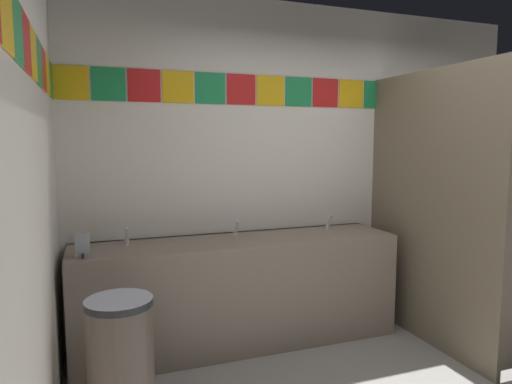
{
  "coord_description": "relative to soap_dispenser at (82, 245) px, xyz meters",
  "views": [
    {
      "loc": [
        -1.8,
        -1.83,
        1.6
      ],
      "look_at": [
        -0.73,
        1.14,
        1.23
      ],
      "focal_mm": 31.81,
      "sensor_mm": 36.0,
      "label": 1
    }
  ],
  "objects": [
    {
      "name": "faucet_right",
      "position": [
        1.96,
        0.26,
        -0.03
      ],
      "size": [
        0.04,
        0.1,
        0.14
      ],
      "color": "silver",
      "rests_on": "vanity_counter"
    },
    {
      "name": "trash_bin",
      "position": [
        0.19,
        -0.59,
        -0.55
      ],
      "size": [
        0.37,
        0.37,
        0.73
      ],
      "color": "brown",
      "rests_on": "ground_plane"
    },
    {
      "name": "stall_divider",
      "position": [
        2.7,
        -0.53,
        0.15
      ],
      "size": [
        0.92,
        1.46,
        2.13
      ],
      "color": "#726651",
      "rests_on": "ground_plane"
    },
    {
      "name": "faucet_center",
      "position": [
        1.13,
        0.26,
        -0.03
      ],
      "size": [
        0.04,
        0.1,
        0.14
      ],
      "color": "silver",
      "rests_on": "vanity_counter"
    },
    {
      "name": "faucet_left",
      "position": [
        0.3,
        0.26,
        -0.03
      ],
      "size": [
        0.04,
        0.1,
        0.14
      ],
      "color": "silver",
      "rests_on": "vanity_counter"
    },
    {
      "name": "toilet",
      "position": [
        3.0,
        -0.03,
        -0.61
      ],
      "size": [
        0.39,
        0.49,
        0.74
      ],
      "color": "white",
      "rests_on": "ground_plane"
    },
    {
      "name": "vanity_counter",
      "position": [
        1.13,
        0.17,
        -0.48
      ],
      "size": [
        2.5,
        0.58,
        0.83
      ],
      "color": "gray",
      "rests_on": "ground_plane"
    },
    {
      "name": "wall_back",
      "position": [
        1.88,
        0.5,
        0.46
      ],
      "size": [
        4.11,
        0.09,
        2.74
      ],
      "color": "silver",
      "rests_on": "ground_plane"
    },
    {
      "name": "wall_side",
      "position": [
        -0.21,
        -1.28,
        0.46
      ],
      "size": [
        0.09,
        3.48,
        2.74
      ],
      "color": "silver",
      "rests_on": "ground_plane"
    },
    {
      "name": "soap_dispenser",
      "position": [
        0.0,
        0.0,
        0.0
      ],
      "size": [
        0.09,
        0.09,
        0.16
      ],
      "color": "gray",
      "rests_on": "vanity_counter"
    }
  ]
}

